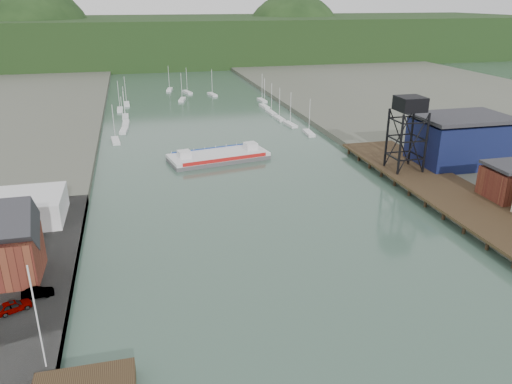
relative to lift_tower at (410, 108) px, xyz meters
name	(u,v)px	position (x,y,z in m)	size (l,w,h in m)	color
east_pier	(445,189)	(2.00, -13.00, -13.75)	(14.00, 70.00, 2.45)	black
white_shed	(9,209)	(-79.00, -8.00, -11.80)	(18.00, 12.00, 4.50)	silver
flagpole	(37,318)	(-68.00, -48.00, -8.05)	(0.16, 0.16, 12.00)	silver
lift_tower	(410,108)	(0.00, 0.00, 0.00)	(6.50, 6.50, 16.00)	black
blue_shed	(460,141)	(15.00, 2.00, -8.59)	(20.50, 14.50, 11.30)	#0C1735
marina_sailboats	(198,110)	(-34.92, 80.46, -15.30)	(57.71, 92.65, 0.90)	silver
distant_hills	(157,43)	(-38.98, 243.35, -5.27)	(500.00, 120.00, 80.00)	black
chain_ferry	(219,156)	(-37.50, 22.74, -14.65)	(25.41, 13.89, 3.46)	#515154
car_west_a	(13,306)	(-73.22, -36.57, -13.32)	(1.71, 4.25, 1.45)	#999999
car_west_b	(38,293)	(-70.82, -34.00, -13.40)	(1.36, 3.90, 1.29)	#999999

